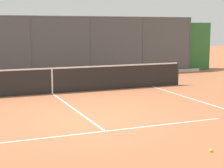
% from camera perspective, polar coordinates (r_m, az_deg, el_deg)
% --- Properties ---
extents(ground_plane, '(60.00, 60.00, 0.00)m').
position_cam_1_polar(ground_plane, '(10.03, -3.69, -5.37)').
color(ground_plane, '#A8603D').
extents(court_line_markings, '(8.44, 9.89, 0.01)m').
position_cam_1_polar(court_line_markings, '(8.59, -0.27, -7.78)').
color(court_line_markings, white).
rests_on(court_line_markings, ground).
extents(fence_backdrop, '(20.28, 1.37, 2.95)m').
position_cam_1_polar(fence_backdrop, '(18.33, -12.54, 5.05)').
color(fence_backdrop, '#474C51').
rests_on(fence_backdrop, ground).
extents(tennis_net, '(10.84, 0.09, 1.07)m').
position_cam_1_polar(tennis_net, '(13.87, -9.16, 0.56)').
color(tennis_net, '#2D2D2D').
rests_on(tennis_net, ground).
extents(tennis_ball_near_net, '(0.07, 0.07, 0.07)m').
position_cam_1_polar(tennis_ball_near_net, '(7.72, 14.90, -9.79)').
color(tennis_ball_near_net, '#CCDB33').
rests_on(tennis_ball_near_net, ground).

